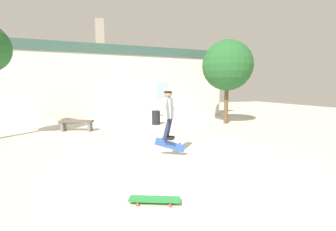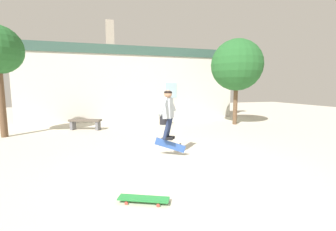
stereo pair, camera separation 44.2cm
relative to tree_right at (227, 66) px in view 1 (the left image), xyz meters
The scene contains 8 objects.
ground_plane 7.78m from the tree_right, 131.80° to the right, with size 40.00×40.00×0.00m, color beige.
building_backdrop 5.74m from the tree_right, 147.55° to the left, with size 13.07×0.52×5.54m.
tree_right is the anchor object (origin of this frame).
park_bench 7.88m from the tree_right, behind, with size 1.47×0.89×0.48m.
trash_bin 4.56m from the tree_right, 164.64° to the left, with size 0.47×0.47×0.72m.
skater 6.77m from the tree_right, 138.37° to the right, with size 0.81×1.14×1.35m.
skateboard_flipping 7.03m from the tree_right, 138.07° to the right, with size 0.84×0.33×0.45m.
skateboard_resting 9.42m from the tree_right, 131.98° to the right, with size 0.87×0.53×0.08m.
Camera 1 is at (-2.22, -4.69, 1.92)m, focal length 24.00 mm.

